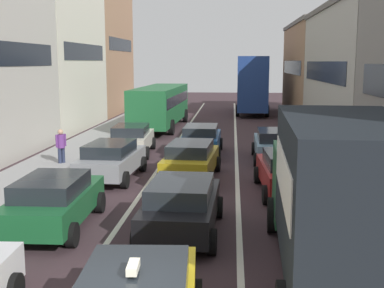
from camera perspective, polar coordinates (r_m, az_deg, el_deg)
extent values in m
cube|color=#959595|center=(27.76, -12.55, -0.26)|extent=(2.60, 64.00, 0.14)
cube|color=silver|center=(26.73, -2.25, -0.54)|extent=(0.16, 60.00, 0.01)
cube|color=silver|center=(26.55, 5.06, -0.64)|extent=(0.16, 60.00, 0.01)
cube|color=black|center=(24.74, -19.38, 9.66)|extent=(0.02, 8.80, 1.10)
cube|color=beige|center=(36.24, -17.42, 9.22)|extent=(7.00, 10.90, 9.55)
cube|color=black|center=(35.09, -12.04, 10.23)|extent=(0.02, 8.80, 1.10)
cube|color=#9E7556|center=(46.64, -12.36, 10.32)|extent=(7.00, 10.90, 11.10)
cube|color=black|center=(45.77, -8.09, 11.15)|extent=(0.02, 8.80, 1.10)
cube|color=#9E7556|center=(43.64, 15.93, 7.92)|extent=(7.00, 14.57, 7.54)
cube|color=black|center=(43.09, 11.31, 8.58)|extent=(0.02, 11.73, 1.10)
cube|color=#66605B|center=(43.74, 16.16, 13.05)|extent=(7.20, 14.57, 0.30)
cube|color=black|center=(28.57, 14.68, 8.01)|extent=(0.02, 11.73, 1.10)
cube|color=#1E5933|center=(13.68, 14.41, -4.35)|extent=(2.50, 2.50, 1.90)
cube|color=black|center=(14.77, 13.88, -1.81)|extent=(2.02, 0.11, 0.70)
cube|color=black|center=(9.89, 17.35, -5.24)|extent=(2.62, 5.53, 2.80)
cube|color=white|center=(9.68, 10.33, -3.58)|extent=(0.21, 4.48, 0.90)
cylinder|color=black|center=(13.90, 9.25, -8.01)|extent=(0.34, 0.97, 0.96)
cylinder|color=black|center=(14.21, 19.06, -8.03)|extent=(0.34, 0.97, 0.96)
cube|color=#F2EACC|center=(7.66, -6.74, -13.79)|extent=(0.19, 0.45, 0.12)
cube|color=black|center=(13.60, -1.16, -7.44)|extent=(1.93, 4.35, 0.70)
cube|color=#1E2328|center=(13.26, -1.28, -5.37)|extent=(1.66, 2.45, 0.52)
cylinder|color=black|center=(15.23, -3.89, -6.99)|extent=(0.24, 0.65, 0.64)
cylinder|color=black|center=(15.02, 3.09, -7.22)|extent=(0.24, 0.65, 0.64)
cylinder|color=black|center=(12.50, -6.31, -10.72)|extent=(0.24, 0.65, 0.64)
cylinder|color=black|center=(12.25, 2.28, -11.11)|extent=(0.24, 0.65, 0.64)
cube|color=#19592D|center=(14.54, -15.42, -6.67)|extent=(1.91, 4.34, 0.70)
cube|color=#1E2328|center=(14.22, -15.77, -4.71)|extent=(1.64, 2.45, 0.52)
cylinder|color=black|center=(16.26, -16.82, -6.31)|extent=(0.24, 0.65, 0.64)
cylinder|color=black|center=(15.74, -10.47, -6.59)|extent=(0.24, 0.65, 0.64)
cylinder|color=black|center=(13.68, -21.03, -9.52)|extent=(0.24, 0.65, 0.64)
cylinder|color=black|center=(13.05, -13.52, -10.06)|extent=(0.24, 0.65, 0.64)
cube|color=#B29319|center=(19.83, -0.11, -2.08)|extent=(2.08, 4.41, 0.70)
cube|color=#1E2328|center=(19.53, -0.19, -0.58)|extent=(1.74, 2.51, 0.52)
cylinder|color=black|center=(21.46, -1.96, -2.15)|extent=(0.26, 0.65, 0.64)
cylinder|color=black|center=(21.21, 2.94, -2.30)|extent=(0.26, 0.65, 0.64)
cylinder|color=black|center=(18.65, -3.57, -3.92)|extent=(0.26, 0.65, 0.64)
cylinder|color=black|center=(18.37, 2.07, -4.12)|extent=(0.26, 0.65, 0.64)
cube|color=gray|center=(20.07, -9.16, -2.06)|extent=(2.01, 4.38, 0.70)
cube|color=#1E2328|center=(19.77, -9.37, -0.58)|extent=(1.70, 2.48, 0.52)
cylinder|color=black|center=(21.77, -10.37, -2.13)|extent=(0.25, 0.65, 0.64)
cylinder|color=black|center=(21.29, -5.64, -2.29)|extent=(0.25, 0.65, 0.64)
cylinder|color=black|center=(19.07, -13.04, -3.86)|extent=(0.25, 0.65, 0.64)
cylinder|color=black|center=(18.52, -7.68, -4.09)|extent=(0.25, 0.65, 0.64)
cube|color=#194C8C|center=(24.97, 1.05, 0.30)|extent=(1.85, 4.32, 0.70)
cube|color=#1E2328|center=(24.69, 1.02, 1.51)|extent=(1.61, 2.43, 0.52)
cylinder|color=black|center=(26.54, -0.70, 0.08)|extent=(0.23, 0.64, 0.64)
cylinder|color=black|center=(26.41, 3.27, 0.02)|extent=(0.23, 0.64, 0.64)
cylinder|color=black|center=(23.68, -1.44, -1.06)|extent=(0.23, 0.64, 0.64)
cylinder|color=black|center=(23.54, 3.01, -1.13)|extent=(0.23, 0.64, 0.64)
cube|color=beige|center=(25.30, -6.91, 0.35)|extent=(2.01, 4.38, 0.70)
cube|color=#1E2328|center=(25.02, -7.00, 1.55)|extent=(1.70, 2.48, 0.52)
cylinder|color=black|center=(26.93, -8.36, 0.11)|extent=(0.25, 0.65, 0.64)
cylinder|color=black|center=(26.66, -4.46, 0.10)|extent=(0.25, 0.65, 0.64)
cylinder|color=black|center=(24.10, -9.58, -1.00)|extent=(0.25, 0.65, 0.64)
cylinder|color=black|center=(23.80, -5.23, -1.04)|extent=(0.25, 0.65, 0.64)
cube|color=#A51E1E|center=(17.96, 10.87, -3.45)|extent=(2.01, 4.39, 0.70)
cube|color=#1E2328|center=(17.66, 11.03, -1.82)|extent=(1.70, 2.48, 0.52)
cylinder|color=black|center=(19.34, 7.47, -3.51)|extent=(0.25, 0.65, 0.64)
cylinder|color=black|center=(19.61, 12.83, -3.49)|extent=(0.25, 0.65, 0.64)
cylinder|color=black|center=(16.52, 8.46, -5.77)|extent=(0.25, 0.65, 0.64)
cylinder|color=black|center=(16.83, 14.73, -5.69)|extent=(0.25, 0.65, 0.64)
cube|color=#759EB7|center=(23.66, 9.44, -0.33)|extent=(1.83, 4.31, 0.70)
cube|color=#1E2328|center=(23.38, 9.52, 0.94)|extent=(1.60, 2.42, 0.52)
cylinder|color=black|center=(25.11, 7.08, -0.53)|extent=(0.22, 0.64, 0.64)
cylinder|color=black|center=(25.24, 11.26, -0.58)|extent=(0.22, 0.64, 0.64)
cylinder|color=black|center=(22.23, 7.33, -1.82)|extent=(0.22, 0.64, 0.64)
cylinder|color=black|center=(22.39, 12.05, -1.87)|extent=(0.22, 0.64, 0.64)
cube|color=#1E6033|center=(34.88, -3.62, 4.57)|extent=(2.84, 10.58, 2.40)
cube|color=black|center=(34.86, -3.62, 5.16)|extent=(2.85, 9.95, 0.70)
cylinder|color=black|center=(38.93, -4.44, 3.29)|extent=(0.33, 1.01, 1.00)
cylinder|color=black|center=(38.53, -0.78, 3.25)|extent=(0.33, 1.01, 1.00)
cylinder|color=black|center=(32.19, -6.77, 1.98)|extent=(0.33, 1.01, 1.00)
cylinder|color=black|center=(31.72, -2.37, 1.93)|extent=(0.33, 1.01, 1.00)
cube|color=navy|center=(45.74, 6.93, 5.66)|extent=(2.84, 10.58, 2.40)
cube|color=black|center=(45.72, 6.94, 6.11)|extent=(2.85, 9.95, 0.70)
cube|color=navy|center=(45.65, 6.98, 8.52)|extent=(2.84, 10.58, 2.16)
cube|color=black|center=(45.65, 6.99, 8.82)|extent=(2.85, 9.95, 0.64)
cylinder|color=black|center=(49.60, 5.43, 4.58)|extent=(0.33, 1.01, 1.00)
cylinder|color=black|center=(49.62, 8.32, 4.52)|extent=(0.33, 1.01, 1.00)
cylinder|color=black|center=(42.70, 5.24, 3.81)|extent=(0.33, 1.01, 1.00)
cylinder|color=black|center=(42.72, 8.60, 3.75)|extent=(0.33, 1.01, 1.00)
cylinder|color=#262D47|center=(22.98, -14.86, -1.46)|extent=(0.16, 0.16, 0.82)
cylinder|color=#262D47|center=(23.08, -14.49, -1.40)|extent=(0.16, 0.16, 0.82)
cylinder|color=#66337F|center=(22.91, -14.75, 0.31)|extent=(0.34, 0.34, 0.60)
sphere|color=tan|center=(22.85, -14.79, 1.35)|extent=(0.24, 0.24, 0.24)
cylinder|color=#66337F|center=(22.79, -15.20, 0.32)|extent=(0.10, 0.10, 0.55)
cylinder|color=#66337F|center=(23.03, -14.31, 0.45)|extent=(0.10, 0.10, 0.55)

